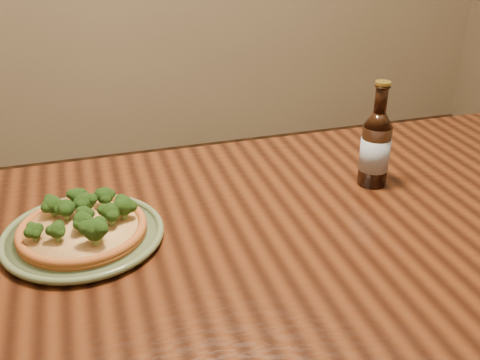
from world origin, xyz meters
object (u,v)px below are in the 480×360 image
object	(u,v)px
table	(307,262)
pizza	(83,226)
plate	(83,235)
beer_bottle	(375,148)

from	to	relation	value
table	pizza	size ratio (longest dim) A/B	6.42
plate	pizza	size ratio (longest dim) A/B	1.26
table	plate	world-z (taller)	plate
pizza	beer_bottle	bearing A→B (deg)	4.31
table	plate	size ratio (longest dim) A/B	5.10
pizza	beer_bottle	xyz separation A→B (m)	(0.65, 0.05, 0.06)
table	beer_bottle	xyz separation A→B (m)	(0.21, 0.13, 0.18)
table	beer_bottle	bearing A→B (deg)	31.33
table	pizza	distance (m)	0.47
pizza	plate	bearing A→B (deg)	-137.71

